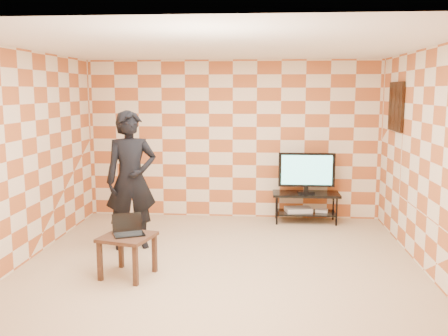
{
  "coord_description": "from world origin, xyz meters",
  "views": [
    {
      "loc": [
        0.52,
        -6.02,
        2.18
      ],
      "look_at": [
        0.0,
        0.6,
        1.15
      ],
      "focal_mm": 40.0,
      "sensor_mm": 36.0,
      "label": 1
    }
  ],
  "objects_px": {
    "side_table": "(127,243)",
    "person": "(131,180)",
    "tv_stand": "(306,201)",
    "tv": "(307,171)"
  },
  "relations": [
    {
      "from": "tv_stand",
      "to": "tv",
      "type": "relative_size",
      "value": 1.19
    },
    {
      "from": "side_table",
      "to": "tv",
      "type": "bearing_deg",
      "value": 49.04
    },
    {
      "from": "tv_stand",
      "to": "person",
      "type": "distance_m",
      "value": 3.03
    },
    {
      "from": "tv",
      "to": "tv_stand",
      "type": "bearing_deg",
      "value": 89.73
    },
    {
      "from": "side_table",
      "to": "person",
      "type": "xyz_separation_m",
      "value": [
        -0.23,
        1.1,
        0.55
      ]
    },
    {
      "from": "tv_stand",
      "to": "side_table",
      "type": "bearing_deg",
      "value": -130.93
    },
    {
      "from": "tv_stand",
      "to": "tv",
      "type": "xyz_separation_m",
      "value": [
        -0.0,
        -0.0,
        0.51
      ]
    },
    {
      "from": "tv_stand",
      "to": "person",
      "type": "xyz_separation_m",
      "value": [
        -2.53,
        -1.56,
        0.59
      ]
    },
    {
      "from": "tv_stand",
      "to": "side_table",
      "type": "relative_size",
      "value": 1.62
    },
    {
      "from": "tv_stand",
      "to": "side_table",
      "type": "distance_m",
      "value": 3.51
    }
  ]
}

